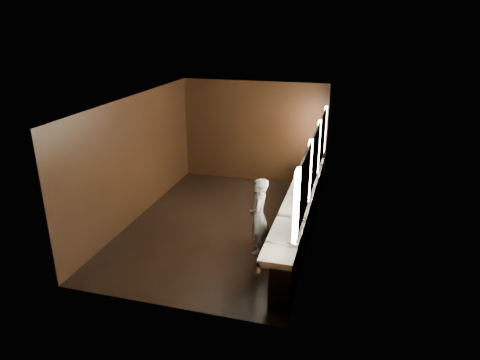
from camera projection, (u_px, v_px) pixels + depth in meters
name	position (u px, v px, depth m)	size (l,w,h in m)	color
floor	(221.00, 225.00, 9.62)	(6.00, 6.00, 0.00)	black
ceiling	(219.00, 101.00, 8.62)	(4.00, 6.00, 0.02)	#2D2D2B
wall_back	(254.00, 132.00, 11.82)	(4.00, 0.02, 2.80)	black
wall_front	(159.00, 229.00, 6.42)	(4.00, 0.02, 2.80)	black
wall_left	(136.00, 158.00, 9.62)	(0.02, 6.00, 2.80)	black
wall_right	(314.00, 175.00, 8.62)	(0.02, 6.00, 2.80)	black
sink_counter	(302.00, 214.00, 9.00)	(0.55, 5.40, 1.01)	black
mirror_band	(314.00, 158.00, 8.50)	(0.06, 5.03, 1.15)	white
person	(258.00, 216.00, 8.27)	(0.56, 0.37, 1.54)	#81A6C1
trash_bin	(280.00, 251.00, 7.99)	(0.35, 0.35, 0.55)	black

